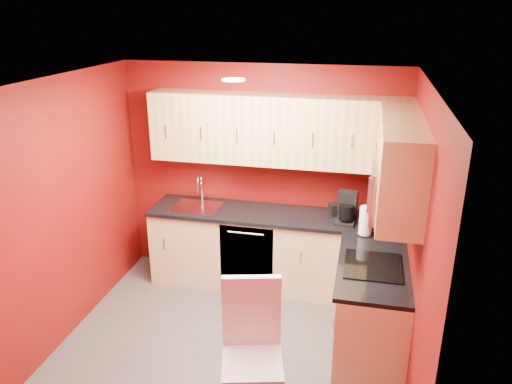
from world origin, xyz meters
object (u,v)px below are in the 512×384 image
at_px(coffee_maker, 346,208).
at_px(napkin_holder, 335,209).
at_px(microwave, 394,188).
at_px(dining_chair, 252,356).
at_px(sink, 197,203).
at_px(paper_towel, 366,221).

distance_m(coffee_maker, napkin_holder, 0.25).
bearing_deg(microwave, coffee_maker, 114.11).
bearing_deg(microwave, dining_chair, -134.44).
relative_size(microwave, napkin_holder, 5.75).
distance_m(sink, coffee_maker, 1.70).
relative_size(microwave, dining_chair, 0.67).
relative_size(microwave, sink, 1.46).
bearing_deg(dining_chair, microwave, 31.24).
bearing_deg(sink, napkin_holder, 3.23).
xyz_separation_m(napkin_holder, paper_towel, (0.33, -0.44, 0.08)).
xyz_separation_m(microwave, sink, (-2.09, 1.00, -0.72)).
distance_m(napkin_holder, paper_towel, 0.56).
bearing_deg(paper_towel, napkin_holder, 126.79).
bearing_deg(dining_chair, sink, 104.78).
distance_m(microwave, dining_chair, 1.77).
bearing_deg(dining_chair, coffee_maker, 58.89).
bearing_deg(napkin_holder, microwave, -64.06).
distance_m(sink, paper_towel, 1.93).
distance_m(coffee_maker, dining_chair, 2.05).
xyz_separation_m(sink, paper_towel, (1.89, -0.35, 0.11)).
bearing_deg(sink, microwave, -25.60).
bearing_deg(coffee_maker, sink, -177.45).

